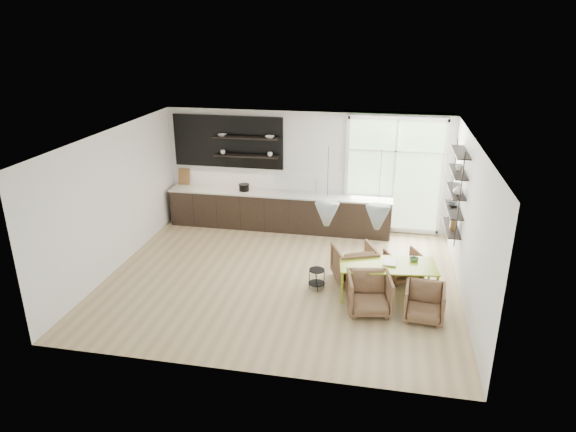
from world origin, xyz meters
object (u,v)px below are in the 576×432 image
object	(u,v)px
armchair_back_right	(403,266)
armchair_front_left	(369,294)
armchair_back_left	(354,263)
armchair_front_right	(424,303)
wire_stool	(317,276)
dining_table	(388,266)

from	to	relation	value
armchair_back_right	armchair_front_left	distance (m)	1.51
armchair_back_left	armchair_front_right	size ratio (longest dim) A/B	1.16
armchair_back_left	armchair_back_right	xyz separation A→B (m)	(0.97, 0.21, -0.06)
armchair_back_right	armchair_front_left	bearing A→B (deg)	40.80
armchair_front_left	wire_stool	size ratio (longest dim) A/B	1.89
armchair_front_right	armchair_front_left	bearing A→B (deg)	-179.09
dining_table	armchair_front_left	size ratio (longest dim) A/B	2.41
dining_table	armchair_back_right	bearing A→B (deg)	60.00
armchair_back_right	armchair_back_left	bearing A→B (deg)	-12.89
armchair_front_right	wire_stool	distance (m)	2.12
armchair_front_left	armchair_front_right	bearing A→B (deg)	-14.38
dining_table	armchair_back_left	world-z (taller)	armchair_back_left
armchair_back_left	armchair_front_left	world-z (taller)	armchair_back_left
dining_table	armchair_back_left	size ratio (longest dim) A/B	2.33
armchair_front_right	armchair_back_left	bearing A→B (deg)	141.58
dining_table	armchair_front_right	world-z (taller)	dining_table
armchair_back_left	wire_stool	distance (m)	0.86
dining_table	wire_stool	xyz separation A→B (m)	(-1.34, 0.01, -0.34)
armchair_front_left	wire_stool	distance (m)	1.22
wire_stool	armchair_back_right	bearing A→B (deg)	23.57
armchair_back_left	wire_stool	bearing A→B (deg)	14.99
dining_table	armchair_back_left	bearing A→B (deg)	134.72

